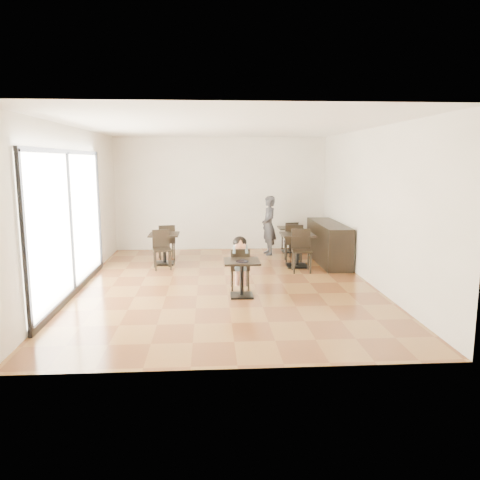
{
  "coord_description": "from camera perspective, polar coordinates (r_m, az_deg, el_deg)",
  "views": [
    {
      "loc": [
        -0.33,
        -9.41,
        2.54
      ],
      "look_at": [
        0.26,
        -0.39,
        1.0
      ],
      "focal_mm": 35.0,
      "sensor_mm": 36.0,
      "label": 1
    }
  ],
  "objects": [
    {
      "name": "plate",
      "position": [
        8.64,
        0.26,
        -2.6
      ],
      "size": [
        0.24,
        0.24,
        0.01
      ],
      "primitive_type": "cylinder",
      "color": "black",
      "rests_on": "child_table"
    },
    {
      "name": "pizza_slice",
      "position": [
        9.05,
        0.06,
        -0.69
      ],
      "size": [
        0.24,
        0.19,
        0.06
      ],
      "primitive_type": null,
      "color": "#DAC876",
      "rests_on": "child"
    },
    {
      "name": "child_table",
      "position": [
        8.82,
        0.21,
        -4.72
      ],
      "size": [
        0.66,
        0.66,
        0.7
      ],
      "primitive_type": null,
      "color": "black",
      "rests_on": "floor"
    },
    {
      "name": "chair_mid_a",
      "position": [
        11.89,
        6.49,
        -0.35
      ],
      "size": [
        0.47,
        0.47,
        0.97
      ],
      "primitive_type": null,
      "rotation": [
        0.0,
        0.0,
        3.07
      ],
      "color": "black",
      "rests_on": "floor"
    },
    {
      "name": "chair_back_b",
      "position": [
        12.64,
        6.57,
        -0.06
      ],
      "size": [
        0.44,
        0.44,
        0.84
      ],
      "primitive_type": null,
      "rotation": [
        0.0,
        0.0,
        0.18
      ],
      "color": "black",
      "rests_on": "floor"
    },
    {
      "name": "chair_left_b",
      "position": [
        11.18,
        -9.47,
        -1.2
      ],
      "size": [
        0.49,
        0.49,
        0.92
      ],
      "primitive_type": null,
      "rotation": [
        0.0,
        0.0,
        0.2
      ],
      "color": "black",
      "rests_on": "floor"
    },
    {
      "name": "cafe_table_mid",
      "position": [
        11.37,
        6.98,
        -1.23
      ],
      "size": [
        0.82,
        0.82,
        0.81
      ],
      "primitive_type": null,
      "rotation": [
        0.0,
        0.0,
        -0.07
      ],
      "color": "black",
      "rests_on": "floor"
    },
    {
      "name": "wall_back",
      "position": [
        13.45,
        -2.35,
        5.64
      ],
      "size": [
        6.0,
        0.01,
        3.2
      ],
      "primitive_type": "cube",
      "color": "white",
      "rests_on": "floor"
    },
    {
      "name": "wall_front",
      "position": [
        5.5,
        -0.26,
        -0.15
      ],
      "size": [
        6.0,
        0.01,
        3.2
      ],
      "primitive_type": "cube",
      "color": "white",
      "rests_on": "floor"
    },
    {
      "name": "floor",
      "position": [
        9.75,
        -1.7,
        -5.44
      ],
      "size": [
        6.0,
        8.0,
        0.01
      ],
      "primitive_type": "cube",
      "color": "brown",
      "rests_on": "ground"
    },
    {
      "name": "cafe_table_back",
      "position": [
        13.18,
        6.14,
        0.04
      ],
      "size": [
        0.77,
        0.77,
        0.7
      ],
      "primitive_type": null,
      "rotation": [
        0.0,
        0.0,
        0.18
      ],
      "color": "black",
      "rests_on": "floor"
    },
    {
      "name": "service_counter",
      "position": [
        11.97,
        10.72,
        -0.32
      ],
      "size": [
        0.6,
        2.4,
        1.0
      ],
      "primitive_type": "cube",
      "color": "black",
      "rests_on": "floor"
    },
    {
      "name": "chair_left_a",
      "position": [
        12.26,
        -8.97,
        -0.23
      ],
      "size": [
        0.49,
        0.49,
        0.92
      ],
      "primitive_type": null,
      "rotation": [
        0.0,
        0.0,
        3.35
      ],
      "color": "black",
      "rests_on": "floor"
    },
    {
      "name": "storefront_window",
      "position": [
        9.36,
        -20.12,
        2.08
      ],
      "size": [
        0.04,
        4.5,
        2.6
      ],
      "primitive_type": "cube",
      "color": "white",
      "rests_on": "floor"
    },
    {
      "name": "ceiling",
      "position": [
        9.44,
        -1.79,
        13.67
      ],
      "size": [
        6.0,
        8.0,
        0.01
      ],
      "primitive_type": "cube",
      "color": "white",
      "rests_on": "floor"
    },
    {
      "name": "adult_patron",
      "position": [
        12.73,
        3.52,
        1.79
      ],
      "size": [
        0.48,
        0.65,
        1.6
      ],
      "primitive_type": "imported",
      "rotation": [
        0.0,
        0.0,
        -1.39
      ],
      "color": "#35353A",
      "rests_on": "floor"
    },
    {
      "name": "chair_back_a",
      "position": [
        13.28,
        6.07,
        0.42
      ],
      "size": [
        0.44,
        0.44,
        0.84
      ],
      "primitive_type": null,
      "rotation": [
        0.0,
        0.0,
        3.33
      ],
      "color": "black",
      "rests_on": "floor"
    },
    {
      "name": "child_chair",
      "position": [
        9.34,
        -0.02,
        -3.47
      ],
      "size": [
        0.38,
        0.38,
        0.84
      ],
      "primitive_type": null,
      "rotation": [
        0.0,
        0.0,
        3.14
      ],
      "color": "black",
      "rests_on": "floor"
    },
    {
      "name": "cafe_table_left",
      "position": [
        11.73,
        -9.2,
        -1.07
      ],
      "size": [
        0.85,
        0.85,
        0.76
      ],
      "primitive_type": null,
      "rotation": [
        0.0,
        0.0,
        0.2
      ],
      "color": "black",
      "rests_on": "floor"
    },
    {
      "name": "child",
      "position": [
        9.31,
        -0.02,
        -2.82
      ],
      "size": [
        0.38,
        0.53,
        1.05
      ],
      "primitive_type": null,
      "color": "slate",
      "rests_on": "child_chair"
    },
    {
      "name": "wall_right",
      "position": [
        10.03,
        15.7,
        3.93
      ],
      "size": [
        0.01,
        8.0,
        3.2
      ],
      "primitive_type": "cube",
      "color": "white",
      "rests_on": "floor"
    },
    {
      "name": "chair_mid_b",
      "position": [
        10.83,
        7.52,
        -1.36
      ],
      "size": [
        0.47,
        0.47,
        0.97
      ],
      "primitive_type": null,
      "rotation": [
        0.0,
        0.0,
        -0.07
      ],
      "color": "black",
      "rests_on": "floor"
    },
    {
      "name": "wall_left",
      "position": [
        9.83,
        -19.54,
        3.62
      ],
      "size": [
        0.01,
        8.0,
        3.2
      ],
      "primitive_type": "cube",
      "color": "white",
      "rests_on": "floor"
    }
  ]
}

